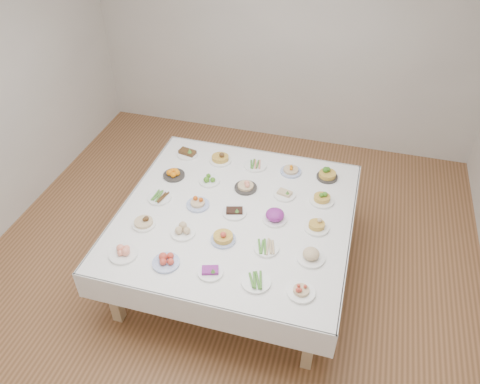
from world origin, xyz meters
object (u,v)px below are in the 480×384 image
(display_table, at_px, (236,219))
(dish_24, at_px, (328,173))
(dish_12, at_px, (234,211))
(dish_0, at_px, (123,252))

(display_table, xyz_separation_m, dish_24, (0.73, 0.75, 0.13))
(dish_12, xyz_separation_m, dish_24, (0.74, 0.76, 0.03))
(display_table, bearing_deg, dish_0, -134.87)
(dish_0, xyz_separation_m, dish_24, (1.48, 1.50, 0.02))
(display_table, bearing_deg, dish_12, -137.76)
(display_table, height_order, dish_12, dish_12)
(dish_0, bearing_deg, dish_12, 45.16)
(dish_12, bearing_deg, display_table, 42.24)
(dish_0, relative_size, dish_24, 1.12)
(dish_0, xyz_separation_m, dish_12, (0.74, 0.74, -0.01))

